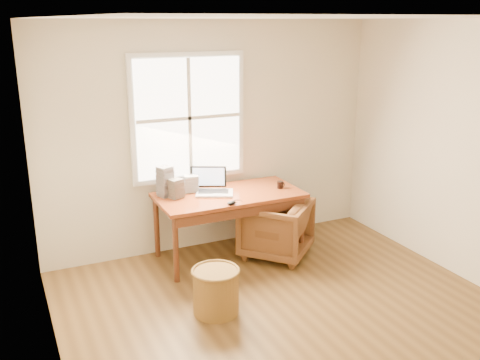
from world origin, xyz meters
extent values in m
cube|color=brown|center=(0.00, 0.00, -0.01)|extent=(4.00, 4.50, 0.02)
cube|color=white|center=(0.00, 0.00, 2.61)|extent=(4.00, 4.50, 0.02)
cube|color=beige|center=(0.00, 2.26, 1.30)|extent=(4.00, 0.02, 2.60)
cube|color=beige|center=(-2.01, 0.00, 1.30)|extent=(0.02, 4.50, 2.60)
cube|color=silver|center=(-0.30, 2.22, 1.55)|extent=(1.32, 0.05, 1.42)
cube|color=white|center=(-0.30, 2.19, 1.55)|extent=(1.20, 0.02, 1.30)
cube|color=silver|center=(-0.30, 2.18, 1.55)|extent=(0.04, 0.02, 1.30)
cube|color=silver|center=(-0.30, 2.18, 1.55)|extent=(1.20, 0.02, 0.04)
cube|color=brown|center=(0.00, 1.80, 0.73)|extent=(1.60, 0.80, 0.04)
imported|color=brown|center=(0.49, 1.60, 0.33)|extent=(1.01, 1.01, 0.66)
cylinder|color=olive|center=(-0.60, 0.73, 0.21)|extent=(0.46, 0.46, 0.42)
ellipsoid|color=black|center=(-0.12, 1.45, 0.77)|extent=(0.12, 0.09, 0.04)
cylinder|color=black|center=(0.60, 1.73, 0.79)|extent=(0.09, 0.09, 0.08)
cube|color=#AAB0B6|center=(-0.59, 2.14, 0.89)|extent=(0.17, 0.15, 0.27)
cube|color=#29292E|center=(-0.57, 1.90, 0.86)|extent=(0.17, 0.16, 0.21)
cube|color=#989AA4|center=(-0.66, 2.01, 0.92)|extent=(0.19, 0.18, 0.33)
cube|color=silver|center=(-0.35, 2.04, 0.85)|extent=(0.18, 0.16, 0.19)
camera|label=1|loc=(-2.25, -3.32, 2.59)|focal=40.00mm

